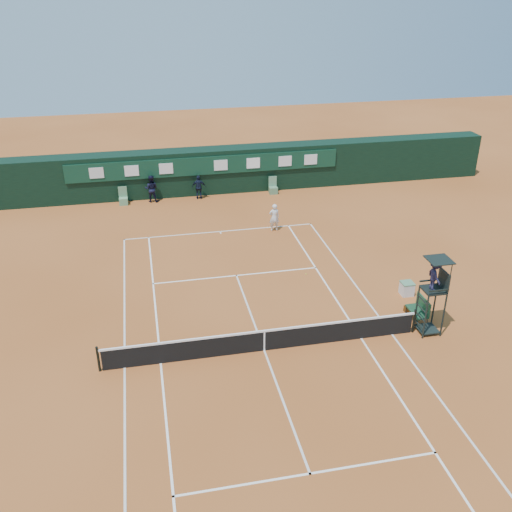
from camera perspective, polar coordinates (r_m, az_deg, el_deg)
The scene contains 14 objects.
ground at distance 23.15m, azimuth 0.82°, elevation -9.42°, with size 90.00×90.00×0.00m, color #AB5A28.
court_lines at distance 23.15m, azimuth 0.82°, elevation -9.41°, with size 11.05×23.85×0.01m.
tennis_net at distance 22.85m, azimuth 0.83°, elevation -8.39°, with size 12.90×0.10×1.10m.
back_wall at distance 39.15m, azimuth -5.18°, elevation 8.49°, with size 40.00×1.65×3.00m.
linesman_chair_left at distance 38.16m, azimuth -13.12°, elevation 5.51°, with size 0.55×0.50×1.15m.
linesman_chair_right at distance 39.10m, azimuth 1.72°, elevation 6.72°, with size 0.55×0.50×1.15m.
umpire_chair at distance 24.04m, azimuth 17.43°, elevation -2.38°, with size 0.96×0.95×3.42m.
player_bench at distance 25.65m, azimuth 16.06°, elevation -5.05°, with size 0.56×1.20×1.10m.
tennis_bag at distance 26.21m, azimuth 15.36°, elevation -5.37°, with size 0.35×0.79×0.30m, color black.
cooler at distance 27.60m, azimuth 14.85°, elevation -3.15°, with size 0.57×0.57×0.65m.
tennis_ball at distance 28.64m, azimuth 5.02°, elevation -1.81°, with size 0.06×0.06×0.06m, color #BDDC33.
player at distance 33.13m, azimuth 1.83°, elevation 3.88°, with size 0.60×0.39×1.64m, color silver.
ball_kid_left at distance 38.04m, azimuth -10.43°, elevation 6.64°, with size 0.87×0.68×1.79m, color black.
ball_kid_right at distance 38.14m, azimuth -5.73°, elevation 6.86°, with size 0.95×0.39×1.62m, color black.
Camera 1 is at (-4.14, -18.25, 13.62)m, focal length 40.00 mm.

